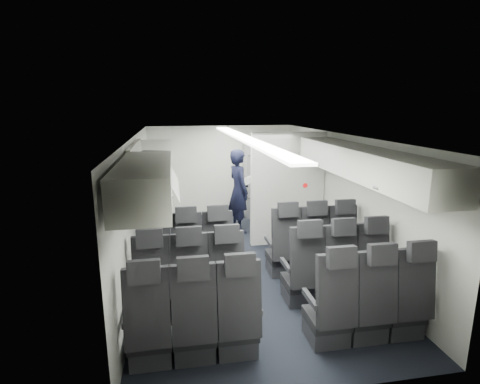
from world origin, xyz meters
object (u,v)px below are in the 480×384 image
object	(u,v)px
seat_row_mid	(265,279)
boarding_door	(148,192)
flight_attendant	(239,191)
carry_on_bag	(154,160)
seat_row_front	(251,253)
seat_row_rear	(285,316)
galley_unit	(262,177)

from	to	relation	value
seat_row_mid	boarding_door	xyz separation A→B (m)	(-1.64, 2.99, 0.55)
flight_attendant	carry_on_bag	xyz separation A→B (m)	(-1.59, -1.80, 0.94)
seat_row_front	seat_row_mid	world-z (taller)	same
seat_row_mid	carry_on_bag	size ratio (longest dim) A/B	7.80
seat_row_rear	flight_attendant	size ratio (longest dim) A/B	1.91
seat_row_rear	galley_unit	bearing A→B (deg)	79.35
boarding_door	flight_attendant	world-z (taller)	boarding_door
seat_row_front	seat_row_rear	world-z (taller)	same
galley_unit	boarding_door	distance (m)	2.84
flight_attendant	seat_row_rear	bearing A→B (deg)	163.09
galley_unit	boarding_door	xyz separation A→B (m)	(-2.59, -1.17, 0.00)
seat_row_rear	galley_unit	xyz separation A→B (m)	(0.95, 5.05, 0.55)
galley_unit	seat_row_rear	bearing A→B (deg)	-100.65
galley_unit	seat_row_mid	bearing A→B (deg)	-102.88
seat_row_mid	flight_attendant	bearing A→B (deg)	86.37
boarding_door	seat_row_mid	bearing A→B (deg)	-61.23
boarding_door	galley_unit	bearing A→B (deg)	24.28
boarding_door	flight_attendant	distance (m)	1.84
seat_row_front	carry_on_bag	bearing A→B (deg)	163.77
seat_row_rear	carry_on_bag	xyz separation A→B (m)	(-1.40, 2.21, 1.41)
galley_unit	boarding_door	bearing A→B (deg)	-155.72
seat_row_front	carry_on_bag	xyz separation A→B (m)	(-1.40, 0.41, 1.41)
seat_row_mid	carry_on_bag	xyz separation A→B (m)	(-1.40, 1.31, 1.41)
seat_row_mid	seat_row_rear	distance (m)	0.90
seat_row_front	boarding_door	size ratio (longest dim) A/B	1.79
seat_row_mid	boarding_door	distance (m)	3.45
seat_row_mid	seat_row_rear	world-z (taller)	same
seat_row_mid	galley_unit	size ratio (longest dim) A/B	1.75
boarding_door	carry_on_bag	size ratio (longest dim) A/B	4.36
seat_row_front	flight_attendant	world-z (taller)	flight_attendant
seat_row_front	seat_row_mid	bearing A→B (deg)	-90.00
seat_row_rear	carry_on_bag	distance (m)	2.97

